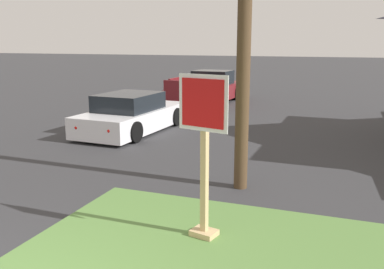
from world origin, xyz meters
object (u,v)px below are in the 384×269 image
at_px(parked_sedan_white, 132,115).
at_px(stop_sign, 204,158).
at_px(pickup_truck_maroon, 208,90).
at_px(manhole_cover, 173,215).

bearing_deg(parked_sedan_white, stop_sign, -54.26).
relative_size(stop_sign, pickup_truck_maroon, 0.42).
bearing_deg(stop_sign, manhole_cover, 138.64).
bearing_deg(parked_sedan_white, manhole_cover, -56.15).
xyz_separation_m(stop_sign, parked_sedan_white, (-4.64, 6.45, -0.71)).
bearing_deg(pickup_truck_maroon, stop_sign, -71.82).
relative_size(stop_sign, parked_sedan_white, 0.53).
distance_m(stop_sign, parked_sedan_white, 7.98).
bearing_deg(parked_sedan_white, pickup_truck_maroon, 88.06).
height_order(stop_sign, manhole_cover, stop_sign).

